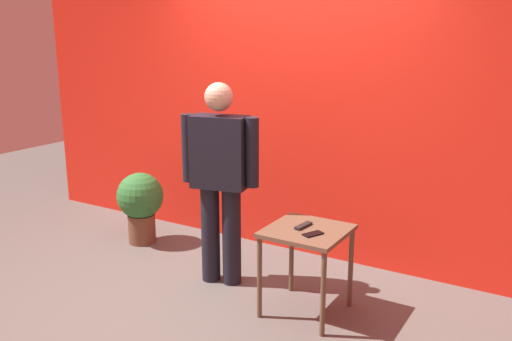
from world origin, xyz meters
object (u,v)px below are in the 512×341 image
Objects in this scene: standing_person at (220,174)px; potted_plant at (140,202)px; cell_phone at (313,234)px; tv_remote at (303,226)px; side_table at (307,242)px.

standing_person is 1.29m from potted_plant.
tv_remote is at bearing 165.91° from cell_phone.
potted_plant is (-1.92, 0.40, -0.24)m from tv_remote.
tv_remote is (-0.12, 0.10, 0.01)m from cell_phone.
standing_person is 0.89m from side_table.
cell_phone is 0.21× the size of potted_plant.
potted_plant is (-1.96, 0.42, -0.13)m from side_table.
potted_plant reaches higher than tv_remote.
potted_plant is (-2.04, 0.50, -0.23)m from cell_phone.
tv_remote is at bearing -6.30° from standing_person.
cell_phone is (0.89, -0.19, -0.26)m from standing_person.
standing_person reaches higher than potted_plant.
side_table is at bearing -12.08° from potted_plant.
side_table is 0.15m from cell_phone.
standing_person is at bearing -15.24° from potted_plant.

